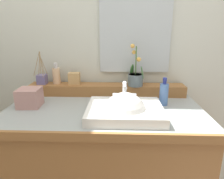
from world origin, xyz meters
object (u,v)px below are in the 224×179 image
at_px(trinket_box, 74,79).
at_px(reed_diffuser, 42,79).
at_px(lotion_bottle, 164,94).
at_px(tissue_box, 30,98).
at_px(potted_plant, 135,77).
at_px(soap_dispenser, 56,75).
at_px(sink_basin, 125,112).

bearing_deg(trinket_box, reed_diffuser, 174.47).
xyz_separation_m(reed_diffuser, lotion_bottle, (0.83, -0.19, -0.04)).
bearing_deg(tissue_box, potted_plant, 19.27).
bearing_deg(reed_diffuser, tissue_box, -87.66).
bearing_deg(lotion_bottle, soap_dispenser, 163.98).
distance_m(sink_basin, trinket_box, 0.52).
relative_size(reed_diffuser, lotion_bottle, 1.35).
height_order(reed_diffuser, trinket_box, reed_diffuser).
xyz_separation_m(potted_plant, soap_dispenser, (-0.56, 0.04, 0.00)).
relative_size(potted_plant, soap_dispenser, 1.90).
bearing_deg(trinket_box, sink_basin, -51.65).
bearing_deg(trinket_box, potted_plant, -7.51).
relative_size(trinket_box, lotion_bottle, 0.48).
height_order(soap_dispenser, tissue_box, soap_dispenser).
relative_size(potted_plant, reed_diffuser, 1.22).
height_order(potted_plant, tissue_box, potted_plant).
relative_size(soap_dispenser, tissue_box, 1.16).
xyz_separation_m(potted_plant, reed_diffuser, (-0.66, 0.02, -0.02)).
xyz_separation_m(trinket_box, lotion_bottle, (0.59, -0.19, -0.05)).
height_order(potted_plant, trinket_box, potted_plant).
relative_size(reed_diffuser, tissue_box, 1.80).
relative_size(reed_diffuser, trinket_box, 2.80).
bearing_deg(potted_plant, soap_dispenser, 176.21).
bearing_deg(potted_plant, trinket_box, 177.58).
xyz_separation_m(sink_basin, lotion_bottle, (0.24, 0.18, 0.05)).
bearing_deg(trinket_box, lotion_bottle, -22.78).
height_order(sink_basin, potted_plant, potted_plant).
distance_m(reed_diffuser, tissue_box, 0.25).
bearing_deg(soap_dispenser, tissue_box, -108.61).
distance_m(potted_plant, lotion_bottle, 0.25).
bearing_deg(potted_plant, tissue_box, -160.73).
distance_m(trinket_box, lotion_bottle, 0.63).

